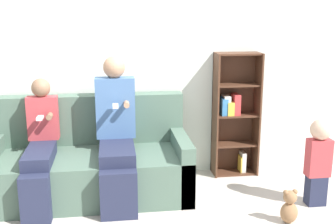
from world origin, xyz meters
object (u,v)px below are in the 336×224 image
Objects in this scene: adult_seated at (116,129)px; bookshelf at (234,115)px; toddler_standing at (318,158)px; child_seated at (40,145)px; teddy_bear at (289,207)px; couch at (90,164)px.

bookshelf is at bearing 19.31° from adult_seated.
toddler_standing is at bearing -58.37° from bookshelf.
adult_seated is 0.68m from child_seated.
teddy_bear is at bearing -17.84° from child_seated.
adult_seated is (0.26, -0.11, 0.36)m from couch.
toddler_standing is 0.57m from teddy_bear.
bookshelf is at bearing 12.19° from couch.
adult_seated reaches higher than teddy_bear.
child_seated is 3.74× the size of teddy_bear.
bookshelf is (1.91, 0.48, 0.09)m from child_seated.
adult_seated is 1.01× the size of bookshelf.
child_seated is at bearing -165.85° from bookshelf.
couch is 1.43× the size of bookshelf.
couch is 6.29× the size of teddy_bear.
adult_seated is 1.82m from toddler_standing.
teddy_bear is (1.64, -0.82, -0.16)m from couch.
teddy_bear is (0.15, -1.14, -0.50)m from bookshelf.
adult_seated is 1.31m from bookshelf.
bookshelf reaches higher than teddy_bear.
toddler_standing reaches higher than teddy_bear.
couch is at bearing 153.39° from teddy_bear.
child_seated is (-0.42, -0.16, 0.25)m from couch.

